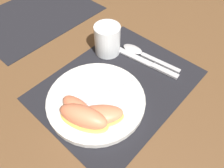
{
  "coord_description": "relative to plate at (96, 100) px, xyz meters",
  "views": [
    {
      "loc": [
        -0.29,
        -0.24,
        0.46
      ],
      "look_at": [
        -0.02,
        -0.0,
        0.02
      ],
      "focal_mm": 35.0,
      "sensor_mm": 36.0,
      "label": 1
    }
  ],
  "objects": [
    {
      "name": "plate",
      "position": [
        0.0,
        0.0,
        0.0
      ],
      "size": [
        0.25,
        0.25,
        0.02
      ],
      "color": "white",
      "rests_on": "placemat"
    },
    {
      "name": "spoon",
      "position": [
        0.22,
        0.03,
        -0.0
      ],
      "size": [
        0.05,
        0.19,
        0.01
      ],
      "color": "#BCBCC1",
      "rests_on": "placemat"
    },
    {
      "name": "ground_plane",
      "position": [
        0.08,
        -0.0,
        -0.01
      ],
      "size": [
        3.0,
        3.0,
        0.0
      ],
      "primitive_type": "plane",
      "color": "brown"
    },
    {
      "name": "citrus_wedge_2",
      "position": [
        -0.04,
        -0.04,
        0.02
      ],
      "size": [
        0.13,
        0.12,
        0.03
      ],
      "color": "#F7C656",
      "rests_on": "plate"
    },
    {
      "name": "fork",
      "position": [
        0.01,
        0.0,
        0.01
      ],
      "size": [
        0.19,
        0.08,
        0.0
      ],
      "color": "#BCBCC1",
      "rests_on": "plate"
    },
    {
      "name": "citrus_wedge_0",
      "position": [
        -0.06,
        -0.0,
        0.02
      ],
      "size": [
        0.04,
        0.1,
        0.03
      ],
      "color": "#F7C656",
      "rests_on": "plate"
    },
    {
      "name": "juice_glass",
      "position": [
        0.16,
        0.11,
        0.03
      ],
      "size": [
        0.08,
        0.08,
        0.09
      ],
      "color": "silver",
      "rests_on": "placemat"
    },
    {
      "name": "placemat",
      "position": [
        0.08,
        -0.0,
        -0.01
      ],
      "size": [
        0.42,
        0.32,
        0.0
      ],
      "color": "black",
      "rests_on": "ground_plane"
    },
    {
      "name": "knife",
      "position": [
        0.2,
        -0.01,
        -0.01
      ],
      "size": [
        0.04,
        0.2,
        0.01
      ],
      "color": "#BCBCC1",
      "rests_on": "placemat"
    },
    {
      "name": "citrus_wedge_1",
      "position": [
        -0.06,
        -0.03,
        0.03
      ],
      "size": [
        0.09,
        0.13,
        0.05
      ],
      "color": "#F7C656",
      "rests_on": "plate"
    },
    {
      "name": "placemat_far",
      "position": [
        0.13,
        0.44,
        -0.01
      ],
      "size": [
        0.42,
        0.32,
        0.0
      ],
      "color": "black",
      "rests_on": "ground_plane"
    }
  ]
}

